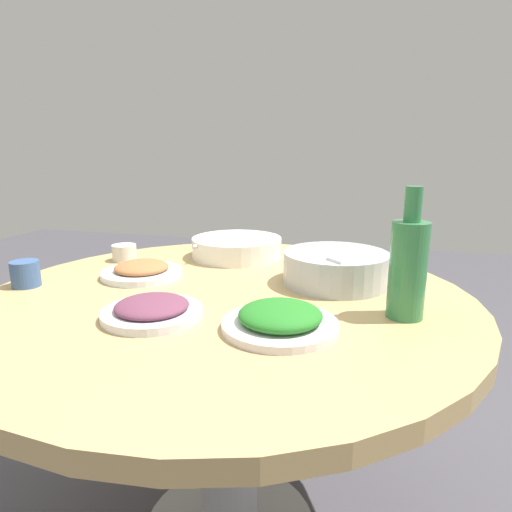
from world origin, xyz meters
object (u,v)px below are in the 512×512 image
object	(u,v)px
dish_eggplant	(152,310)
green_bottle	(408,266)
dish_stirfry	(142,270)
rice_bowl	(336,267)
tea_cup_near	(124,253)
tea_cup_far	(25,274)
soup_bowl	(237,248)
dish_greens	(280,319)
round_dining_table	(227,347)

from	to	relation	value
dish_eggplant	green_bottle	world-z (taller)	green_bottle
dish_stirfry	green_bottle	size ratio (longest dim) A/B	0.80
rice_bowl	tea_cup_near	size ratio (longest dim) A/B	3.67
tea_cup_far	green_bottle	bearing A→B (deg)	91.81
soup_bowl	tea_cup_near	xyz separation A→B (m)	(0.14, -0.34, -0.00)
tea_cup_near	tea_cup_far	distance (m)	0.33
tea_cup_far	tea_cup_near	bearing A→B (deg)	161.50
dish_greens	tea_cup_near	distance (m)	0.74
green_bottle	round_dining_table	bearing A→B (deg)	-96.52
dish_stirfry	tea_cup_near	world-z (taller)	tea_cup_near
dish_stirfry	dish_greens	bearing A→B (deg)	59.67
dish_stirfry	green_bottle	xyz separation A→B (m)	(0.13, 0.71, 0.10)
dish_greens	tea_cup_far	world-z (taller)	tea_cup_far
round_dining_table	dish_greens	xyz separation A→B (m)	(0.19, 0.18, 0.17)
soup_bowl	tea_cup_near	size ratio (longest dim) A/B	3.88
rice_bowl	green_bottle	world-z (taller)	green_bottle
soup_bowl	tea_cup_near	world-z (taller)	soup_bowl
rice_bowl	dish_greens	distance (m)	0.35
dish_stirfry	tea_cup_far	size ratio (longest dim) A/B	3.12
dish_greens	dish_eggplant	world-z (taller)	dish_greens
rice_bowl	soup_bowl	bearing A→B (deg)	-122.08
round_dining_table	dish_greens	size ratio (longest dim) A/B	5.15
rice_bowl	dish_stirfry	bearing A→B (deg)	-82.22
rice_bowl	tea_cup_far	world-z (taller)	rice_bowl
dish_greens	tea_cup_far	xyz separation A→B (m)	(-0.11, -0.71, 0.01)
dish_greens	dish_eggplant	size ratio (longest dim) A/B	1.09
green_bottle	soup_bowl	bearing A→B (deg)	-129.43
tea_cup_near	tea_cup_far	size ratio (longest dim) A/B	1.05
dish_stirfry	dish_greens	xyz separation A→B (m)	(0.27, 0.46, 0.00)
round_dining_table	rice_bowl	world-z (taller)	rice_bowl
dish_greens	tea_cup_far	bearing A→B (deg)	-98.58
rice_bowl	tea_cup_near	world-z (taller)	rice_bowl
dish_eggplant	green_bottle	bearing A→B (deg)	105.32
soup_bowl	dish_greens	size ratio (longest dim) A/B	1.25
rice_bowl	dish_eggplant	world-z (taller)	rice_bowl
round_dining_table	soup_bowl	xyz separation A→B (m)	(-0.37, -0.09, 0.18)
rice_bowl	dish_eggplant	distance (m)	0.50
round_dining_table	dish_stirfry	xyz separation A→B (m)	(-0.08, -0.28, 0.16)
soup_bowl	dish_eggplant	size ratio (longest dim) A/B	1.37
dish_stirfry	dish_eggplant	bearing A→B (deg)	32.76
dish_greens	tea_cup_near	xyz separation A→B (m)	(-0.42, -0.61, 0.00)
dish_eggplant	green_bottle	distance (m)	0.56
round_dining_table	dish_stirfry	world-z (taller)	dish_stirfry
green_bottle	tea_cup_far	bearing A→B (deg)	-88.19
rice_bowl	tea_cup_near	distance (m)	0.69
dish_greens	dish_stirfry	bearing A→B (deg)	-120.33
round_dining_table	tea_cup_near	distance (m)	0.52
dish_eggplant	soup_bowl	bearing A→B (deg)	178.49
rice_bowl	dish_eggplant	size ratio (longest dim) A/B	1.29
rice_bowl	tea_cup_far	xyz separation A→B (m)	(0.24, -0.79, -0.01)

